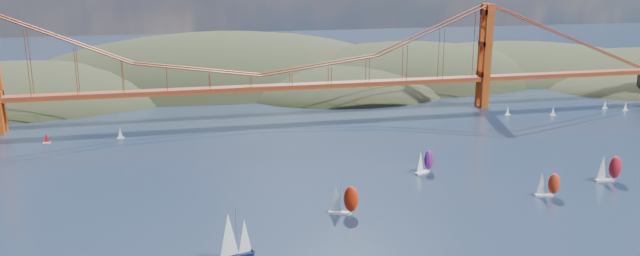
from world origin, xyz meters
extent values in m
ellipsoid|color=black|center=(-140.00, 260.00, -11.20)|extent=(240.00, 140.00, 64.00)
ellipsoid|color=black|center=(-10.00, 300.00, -16.80)|extent=(300.00, 180.00, 96.00)
ellipsoid|color=black|center=(110.00, 270.00, -13.30)|extent=(220.00, 140.00, 76.00)
ellipsoid|color=black|center=(60.00, 240.00, -8.40)|extent=(140.00, 110.00, 48.00)
ellipsoid|color=black|center=(200.00, 290.00, -10.50)|extent=(260.00, 160.00, 60.00)
ellipsoid|color=black|center=(240.00, 210.00, -4.90)|extent=(120.00, 90.00, 28.00)
cube|color=maroon|center=(0.00, 180.00, 16.00)|extent=(440.00, 7.00, 1.60)
cube|color=maroon|center=(0.00, 180.00, 14.80)|extent=(440.00, 7.00, 0.80)
cube|color=maroon|center=(120.00, 180.00, 27.50)|extent=(4.00, 8.50, 55.00)
cylinder|color=#99999E|center=(-27.91, 28.64, 7.75)|extent=(0.14, 0.14, 13.30)
cone|color=white|center=(-29.94, 28.04, 7.09)|extent=(6.41, 6.41, 11.70)
cone|color=white|center=(-25.70, 29.30, 5.76)|extent=(4.58, 4.58, 9.31)
cube|color=silver|center=(5.87, 51.41, 0.39)|extent=(6.70, 4.27, 0.78)
cylinder|color=#99999E|center=(6.16, 51.28, 5.67)|extent=(0.10, 0.10, 9.77)
cone|color=white|center=(4.79, 51.87, 5.18)|extent=(4.80, 4.80, 8.60)
ellipsoid|color=red|center=(9.15, 49.98, 5.18)|extent=(5.32, 4.44, 8.21)
cube|color=white|center=(75.85, 50.62, 0.34)|extent=(5.85, 2.91, 0.68)
cylinder|color=#99999E|center=(76.13, 50.55, 4.90)|extent=(0.08, 0.08, 8.45)
cone|color=white|center=(74.87, 50.86, 4.48)|extent=(3.83, 3.83, 7.43)
ellipsoid|color=red|center=(78.86, 49.86, 4.48)|extent=(4.43, 3.37, 7.09)
cube|color=silver|center=(105.20, 58.85, 0.39)|extent=(6.66, 2.55, 0.78)
cylinder|color=#99999E|center=(105.52, 58.81, 5.65)|extent=(0.10, 0.10, 9.74)
cone|color=white|center=(104.04, 58.98, 5.16)|extent=(4.03, 4.03, 8.57)
ellipsoid|color=red|center=(108.75, 58.44, 5.16)|extent=(4.84, 3.36, 8.18)
cube|color=white|center=(45.58, 81.84, 0.35)|extent=(6.08, 3.79, 0.71)
cylinder|color=#99999E|center=(45.85, 81.95, 5.13)|extent=(0.09, 0.09, 8.85)
cone|color=white|center=(44.59, 81.43, 4.69)|extent=(4.32, 4.32, 7.79)
ellipsoid|color=#AB0A19|center=(48.57, 83.08, 4.69)|extent=(4.81, 3.98, 7.44)
cube|color=silver|center=(-96.74, 156.78, 0.25)|extent=(3.00, 1.00, 0.50)
cone|color=red|center=(-96.74, 156.78, 2.60)|extent=(2.00, 2.00, 4.20)
cube|color=silver|center=(-66.26, 157.31, 0.25)|extent=(3.00, 1.00, 0.50)
cone|color=white|center=(-66.26, 157.31, 2.60)|extent=(2.00, 2.00, 4.20)
cube|color=silver|center=(123.10, 157.68, 0.25)|extent=(3.00, 1.00, 0.50)
cone|color=white|center=(123.10, 157.68, 2.60)|extent=(2.00, 2.00, 4.20)
cube|color=silver|center=(145.36, 151.96, 0.25)|extent=(3.00, 1.00, 0.50)
cone|color=white|center=(145.36, 151.96, 2.60)|extent=(2.00, 2.00, 4.20)
cube|color=silver|center=(181.87, 160.00, 0.25)|extent=(3.00, 1.00, 0.50)
cone|color=white|center=(181.87, 160.00, 2.60)|extent=(2.00, 2.00, 4.20)
cube|color=silver|center=(189.30, 153.44, 0.25)|extent=(3.00, 1.00, 0.50)
cone|color=white|center=(189.30, 153.44, 2.60)|extent=(2.00, 2.00, 4.20)
camera|label=1|loc=(-40.90, -121.74, 74.35)|focal=35.00mm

